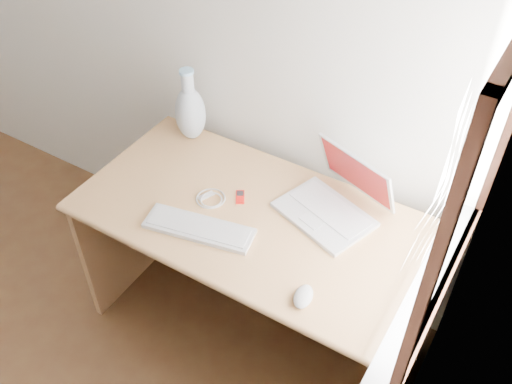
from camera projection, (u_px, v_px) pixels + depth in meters
The scene contains 9 objects.
window at pixel (470, 187), 1.64m from camera, with size 0.11×0.99×1.10m.
desk at pixel (267, 240), 2.48m from camera, with size 1.45×0.73×0.77m.
laptop at pixel (330, 199), 2.26m from camera, with size 0.43×0.41×0.25m.
external_keyboard at pixel (199, 228), 2.21m from camera, with size 0.45×0.22×0.02m.
mouse at pixel (303, 296), 1.96m from camera, with size 0.06×0.11×0.04m, color silver.
ipod at pixel (240, 197), 2.35m from camera, with size 0.07×0.09×0.01m.
cable_coil at pixel (211, 198), 2.34m from camera, with size 0.12×0.12×0.01m, color silver.
remote at pixel (206, 196), 2.35m from camera, with size 0.03×0.07×0.01m, color silver.
vase at pixel (190, 111), 2.56m from camera, with size 0.14×0.14×0.35m.
Camera 1 is at (1.82, -0.06, 2.38)m, focal length 40.00 mm.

